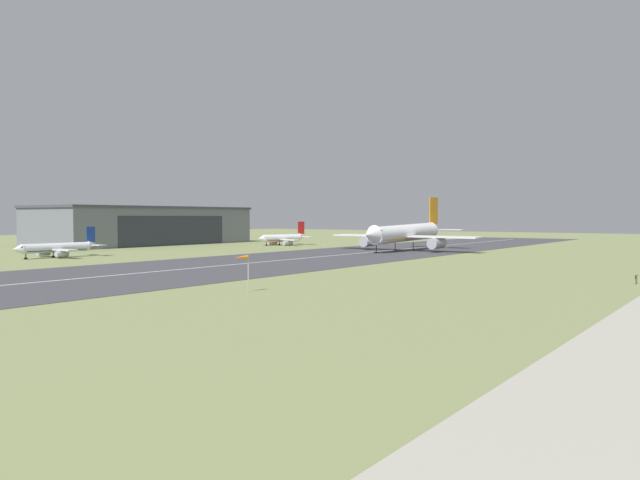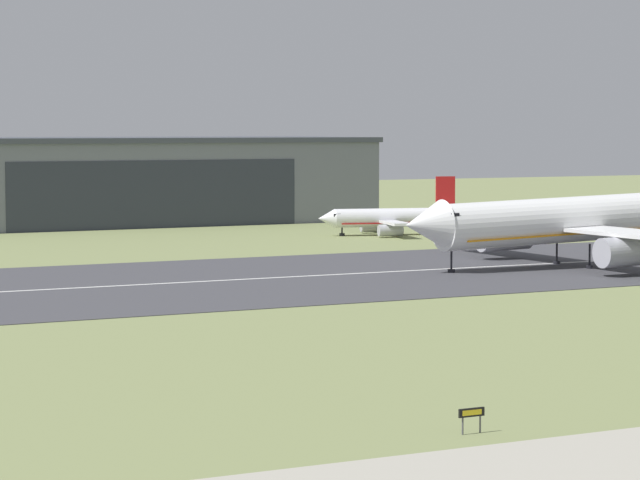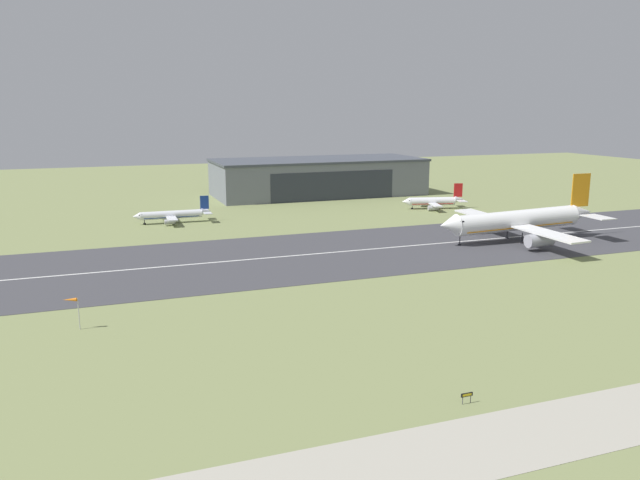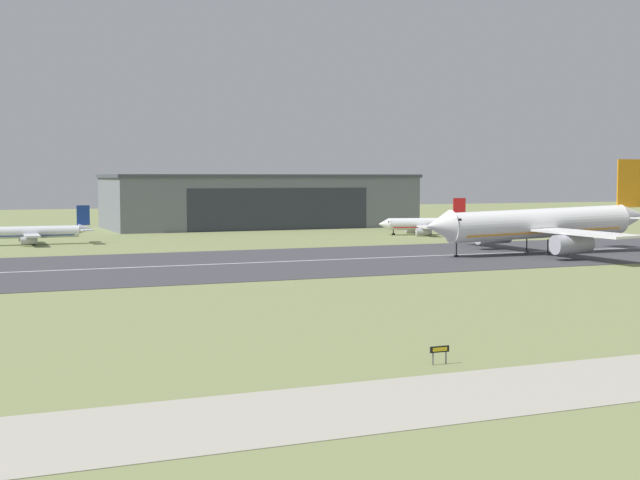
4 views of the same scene
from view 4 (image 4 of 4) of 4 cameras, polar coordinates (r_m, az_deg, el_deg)
ground_plane at (r=94.12m, az=0.84°, el=-4.70°), size 648.62×648.62×0.00m
runway_strip at (r=146.01m, az=-7.87°, el=-1.60°), size 408.62×50.74×0.06m
runway_centreline at (r=146.01m, az=-7.87°, el=-1.59°), size 367.76×0.70×0.01m
taxiway_road at (r=63.63m, az=13.96°, el=-9.06°), size 306.47×11.84×0.05m
hangar_building at (r=256.04m, az=-3.91°, el=2.53°), size 86.45×35.85×15.02m
airplane_landing at (r=170.00m, az=13.92°, el=0.97°), size 48.95×51.19×17.74m
airplane_parked_centre at (r=197.74m, az=-17.85°, el=0.46°), size 24.33×18.10×8.22m
airplane_parked_east at (r=221.61m, az=6.62°, el=1.01°), size 23.46×19.83×9.09m
runway_sign at (r=69.19m, az=7.66°, el=-7.03°), size 1.63×0.14×1.43m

